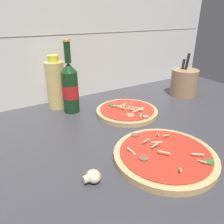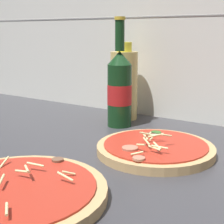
# 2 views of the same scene
# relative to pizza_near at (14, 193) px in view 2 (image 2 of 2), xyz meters

# --- Properties ---
(counter_slab) EXTENTS (1.60, 0.90, 0.03)m
(counter_slab) POSITION_rel_pizza_near_xyz_m (-0.03, 0.11, -0.02)
(counter_slab) COLOR #38383D
(counter_slab) RESTS_ON ground
(tile_backsplash) EXTENTS (1.60, 0.01, 0.60)m
(tile_backsplash) POSITION_rel_pizza_near_xyz_m (-0.03, 0.56, 0.27)
(tile_backsplash) COLOR silver
(tile_backsplash) RESTS_ON ground
(pizza_near) EXTENTS (0.27, 0.27, 0.04)m
(pizza_near) POSITION_rel_pizza_near_xyz_m (0.00, 0.00, 0.00)
(pizza_near) COLOR tan
(pizza_near) RESTS_ON counter_slab
(pizza_far) EXTENTS (0.23, 0.23, 0.04)m
(pizza_far) POSITION_rel_pizza_near_xyz_m (0.08, 0.29, -0.00)
(pizza_far) COLOR tan
(pizza_far) RESTS_ON counter_slab
(beer_bottle) EXTENTS (0.06, 0.06, 0.27)m
(beer_bottle) POSITION_rel_pizza_near_xyz_m (-0.09, 0.42, 0.09)
(beer_bottle) COLOR #143819
(beer_bottle) RESTS_ON counter_slab
(oil_bottle) EXTENTS (0.07, 0.07, 0.21)m
(oil_bottle) POSITION_rel_pizza_near_xyz_m (-0.12, 0.49, 0.09)
(oil_bottle) COLOR #D6B766
(oil_bottle) RESTS_ON counter_slab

